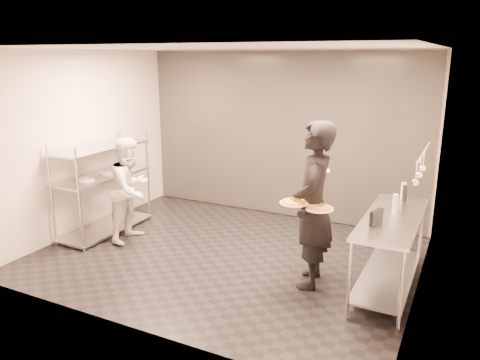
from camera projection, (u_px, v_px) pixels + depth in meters
The scene contains 13 objects.
room_shell at pixel (261, 143), 7.18m from camera, with size 5.00×4.00×2.80m.
pass_rack at pixel (103, 184), 7.25m from camera, with size 0.60×1.60×1.50m.
prep_counter at pixel (390, 241), 5.42m from camera, with size 0.60×1.80×0.92m.
utensil_rail at pixel (421, 166), 5.08m from camera, with size 0.07×1.20×0.31m.
waiter at pixel (313, 205), 5.49m from camera, with size 0.73×0.48×2.00m, color black.
chef at pixel (131, 189), 6.93m from camera, with size 0.76×0.59×1.56m, color silver.
pizza_plate_near at pixel (294, 202), 5.35m from camera, with size 0.32×0.32×0.05m.
pizza_plate_far at pixel (319, 208), 5.27m from camera, with size 0.34×0.34×0.05m.
salad_plate at pixel (319, 169), 5.66m from camera, with size 0.27×0.27×0.07m.
pos_monitor at pixel (376, 217), 5.08m from camera, with size 0.05×0.23×0.16m, color black.
bottle_green at pixel (395, 203), 5.46m from camera, with size 0.06×0.06×0.22m, color #94A194.
bottle_clear at pixel (403, 190), 6.01m from camera, with size 0.06×0.06×0.21m, color #94A194.
bottle_dark at pixel (405, 193), 5.91m from camera, with size 0.06×0.06×0.20m, color black.
Camera 1 is at (2.88, -5.30, 2.70)m, focal length 35.00 mm.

